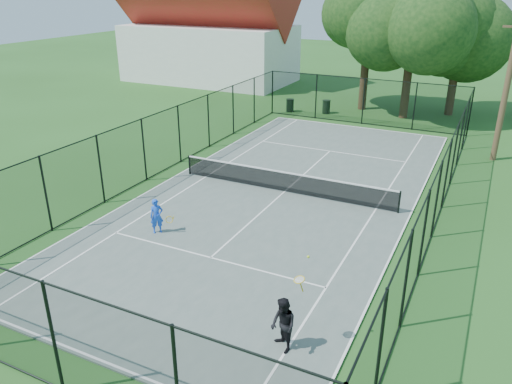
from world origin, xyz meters
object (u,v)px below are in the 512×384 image
at_px(trash_bin_right, 326,107).
at_px(player_black, 283,325).
at_px(trash_bin_left, 290,105).
at_px(utility_pole, 506,89).
at_px(tennis_net, 285,181).
at_px(player_blue, 157,216).

distance_m(trash_bin_right, player_black, 25.21).
height_order(trash_bin_left, utility_pole, utility_pole).
relative_size(tennis_net, trash_bin_right, 10.70).
bearing_deg(player_blue, player_black, -29.84).
relative_size(trash_bin_right, player_blue, 0.71).
bearing_deg(trash_bin_left, utility_pole, -20.09).
distance_m(tennis_net, player_black, 10.33).
relative_size(utility_pole, player_black, 2.88).
distance_m(trash_bin_left, player_blue, 19.87).
relative_size(trash_bin_right, utility_pole, 0.13).
bearing_deg(utility_pole, trash_bin_right, 153.05).
relative_size(tennis_net, player_blue, 7.57).
bearing_deg(player_black, tennis_net, 112.80).
relative_size(trash_bin_left, player_black, 0.36).
xyz_separation_m(trash_bin_right, player_black, (7.04, -24.20, 0.33)).
xyz_separation_m(utility_pole, player_blue, (-10.88, -14.66, -3.02)).
bearing_deg(utility_pole, tennis_net, -132.15).
bearing_deg(trash_bin_right, player_blue, -89.14).
relative_size(trash_bin_right, player_black, 0.37).
distance_m(tennis_net, player_blue, 6.28).
distance_m(utility_pole, player_blue, 18.50).
xyz_separation_m(tennis_net, utility_pole, (8.15, 9.00, 3.17)).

